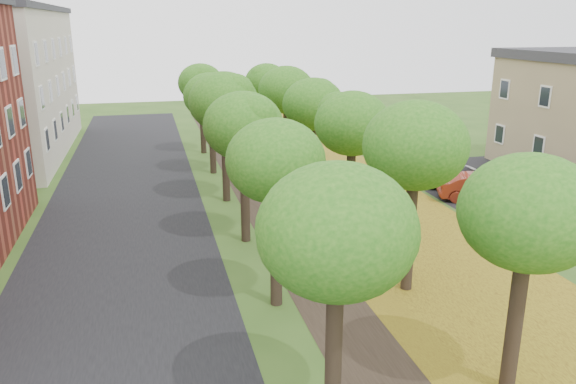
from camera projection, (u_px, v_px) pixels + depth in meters
street_asphalt at (123, 227)px, 26.27m from camera, size 8.00×70.00×0.01m
footpath at (279, 215)px, 28.01m from camera, size 3.20×70.00×0.01m
leaf_verge at (373, 207)px, 29.17m from camera, size 7.50×70.00×0.01m
parking_lot at (505, 191)px, 32.08m from camera, size 9.00×16.00×0.01m
tree_row_west at (233, 118)px, 26.07m from camera, size 3.44×33.44×6.47m
tree_row_east at (331, 114)px, 27.19m from camera, size 3.44×33.44×6.47m
car_silver at (549, 223)px, 24.95m from camera, size 4.20×2.52×1.34m
car_red at (480, 188)px, 30.07m from camera, size 4.62×3.01×1.44m
car_grey at (461, 175)px, 32.82m from camera, size 4.42×1.89×1.27m
car_white at (443, 171)px, 33.74m from camera, size 5.07×2.88×1.34m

